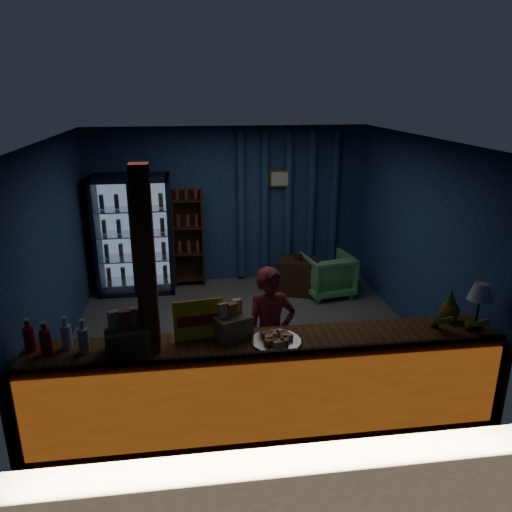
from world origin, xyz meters
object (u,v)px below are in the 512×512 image
at_px(green_chair, 327,274).
at_px(table_lamp, 480,293).
at_px(pastry_tray, 276,340).
at_px(shopkeeper, 271,334).

distance_m(green_chair, table_lamp, 3.39).
height_order(green_chair, pastry_tray, pastry_tray).
distance_m(shopkeeper, green_chair, 2.98).
xyz_separation_m(shopkeeper, green_chair, (1.36, 2.62, -0.39)).
bearing_deg(green_chair, table_lamp, 90.50).
bearing_deg(table_lamp, shopkeeper, 163.46).
bearing_deg(pastry_tray, table_lamp, 0.86).
relative_size(shopkeeper, green_chair, 1.96).
distance_m(shopkeeper, table_lamp, 2.09).
bearing_deg(shopkeeper, table_lamp, -21.49).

